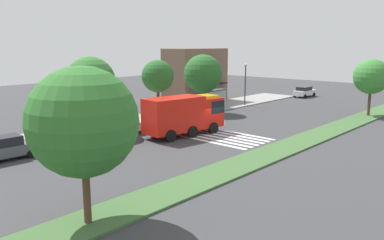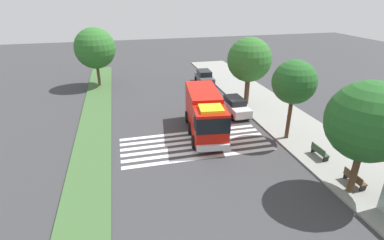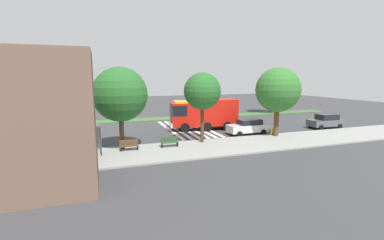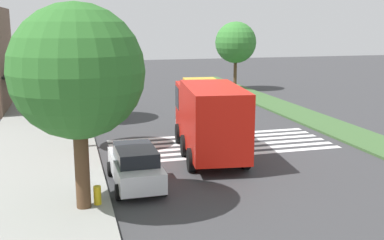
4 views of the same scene
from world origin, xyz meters
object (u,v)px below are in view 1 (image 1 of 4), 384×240
Objects in this scene: parked_car_west at (6,148)px; sidewalk_tree_west at (158,76)px; bus_stop_shelter at (216,95)px; street_lamp at (245,80)px; bench_near_shelter at (196,109)px; sidewalk_tree_center at (203,74)px; bench_west_of_shelter at (176,112)px; fire_truck at (186,113)px; median_tree_far_west at (83,122)px; fire_hydrant at (97,130)px; parked_car_mid at (125,126)px; median_tree_west at (371,77)px; parked_car_east at (304,92)px; sidewalk_tree_far_west at (90,82)px.

parked_car_west is 18.32m from sidewalk_tree_west.
parked_car_west is at bearing -172.93° from sidewalk_tree_west.
bus_stop_shelter is 11.56m from sidewalk_tree_west.
sidewalk_tree_west reaches higher than street_lamp.
street_lamp is (33.93, 1.80, 2.65)m from parked_car_west.
sidewalk_tree_west is at bearing -174.36° from bench_near_shelter.
street_lamp is 0.80× the size of sidewalk_tree_center.
bench_west_of_shelter is 6.04m from sidewalk_tree_center.
median_tree_far_west is (-17.27, -9.62, 2.96)m from fire_truck.
street_lamp is 24.86m from fire_hydrant.
fire_truck is at bearing -49.24° from parked_car_mid.
sidewalk_tree_west is 25.62m from median_tree_far_west.
sidewalk_tree_center is (25.31, 2.20, 4.03)m from parked_car_west.
fire_truck is at bearing 29.11° from median_tree_far_west.
bench_west_of_shelter is at bearing 132.89° from median_tree_west.
sidewalk_tree_center is (-8.62, 0.40, 1.37)m from street_lamp.
parked_car_east is (37.15, 0.00, -0.01)m from parked_car_mid.
parked_car_east is at bearing -5.44° from sidewalk_tree_center.
bench_west_of_shelter is 23.44m from median_tree_west.
parked_car_west is 24.96m from bench_near_shelter.
street_lamp is (18.80, 6.18, 1.48)m from fire_truck.
parked_car_mid is 0.63× the size of sidewalk_tree_far_west.
fire_truck is 9.40m from sidewalk_tree_far_west.
sidewalk_tree_far_west reaches higher than bus_stop_shelter.
bench_west_of_shelter is at bearing 57.52° from fire_truck.
parked_car_west is 25.72m from sidewalk_tree_center.
bench_near_shelter is 0.22× the size of sidewalk_tree_center.
sidewalk_tree_center is (14.04, 2.20, 4.06)m from parked_car_mid.
street_lamp is 8.73m from sidewalk_tree_center.
parked_car_west is 0.66× the size of sidewalk_tree_west.
sidewalk_tree_west is at bearing 180.00° from sidewalk_tree_center.
fire_truck is 5.36× the size of bench_near_shelter.
median_tree_far_west is (-50.56, -14.00, 4.17)m from parked_car_east.
bench_west_of_shelter is 29.15m from median_tree_far_west.
fire_hydrant is (-16.05, -0.50, -4.45)m from sidewalk_tree_center.
sidewalk_tree_center is 31.87m from median_tree_far_west.
bench_near_shelter is at bearing -179.46° from bus_stop_shelter.
street_lamp is (5.13, -1.14, 1.68)m from bus_stop_shelter.
fire_hydrant is (11.40, 15.70, -4.55)m from median_tree_far_west.
sidewalk_tree_center is (-3.48, -0.74, 3.06)m from bus_stop_shelter.
parked_car_east is at bearing -0.59° from parked_car_mid.
bench_near_shelter is 21.20m from median_tree_west.
parked_car_mid is 17.79m from bus_stop_shelter.
parked_car_west is 0.59× the size of median_tree_far_west.
median_tree_far_west is (-19.84, -16.20, -0.03)m from sidewalk_tree_west.
sidewalk_tree_west reaches higher than bench_west_of_shelter.
bench_near_shelter is 16.31m from sidewalk_tree_far_west.
bench_west_of_shelter is (-7.61, -0.04, -1.30)m from bus_stop_shelter.
fire_truck reaches higher than bus_stop_shelter.
parked_car_east is 27.39m from bench_west_of_shelter.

